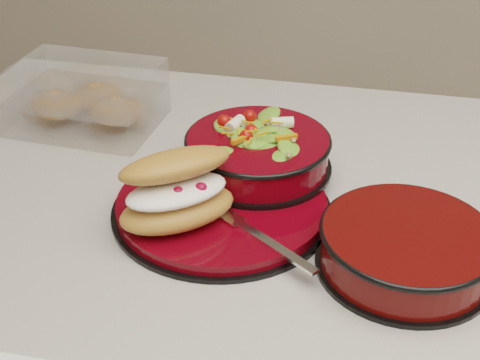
% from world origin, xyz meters
% --- Properties ---
extents(dinner_plate, '(0.29, 0.29, 0.02)m').
position_xyz_m(dinner_plate, '(-0.11, -0.06, 0.91)').
color(dinner_plate, black).
rests_on(dinner_plate, island_counter).
extents(salad_bowl, '(0.21, 0.21, 0.09)m').
position_xyz_m(salad_bowl, '(-0.08, 0.02, 0.95)').
color(salad_bowl, black).
rests_on(salad_bowl, dinner_plate).
extents(croissant, '(0.16, 0.17, 0.09)m').
position_xyz_m(croissant, '(-0.15, -0.12, 0.96)').
color(croissant, '#BB7739').
rests_on(croissant, dinner_plate).
extents(fork, '(0.14, 0.11, 0.00)m').
position_xyz_m(fork, '(-0.04, -0.13, 0.92)').
color(fork, silver).
rests_on(fork, dinner_plate).
extents(pastry_box, '(0.24, 0.18, 0.09)m').
position_xyz_m(pastry_box, '(-0.38, 0.14, 0.94)').
color(pastry_box, white).
rests_on(pastry_box, island_counter).
extents(extra_bowl, '(0.21, 0.21, 0.05)m').
position_xyz_m(extra_bowl, '(0.12, -0.13, 0.93)').
color(extra_bowl, black).
rests_on(extra_bowl, island_counter).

